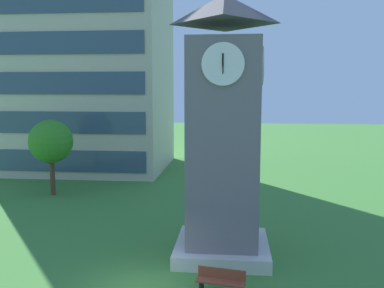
% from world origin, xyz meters
% --- Properties ---
extents(office_building, '(14.68, 11.88, 25.60)m').
position_xyz_m(office_building, '(-10.37, 24.34, 12.80)').
color(office_building, beige).
rests_on(office_building, ground).
extents(clock_tower, '(4.16, 4.16, 11.47)m').
position_xyz_m(clock_tower, '(2.97, 3.92, 5.16)').
color(clock_tower, slate).
rests_on(clock_tower, ground).
extents(park_bench, '(1.86, 0.80, 0.88)m').
position_xyz_m(park_bench, '(3.01, 0.26, 0.46)').
color(park_bench, brown).
rests_on(park_bench, ground).
extents(tree_by_building, '(3.07, 3.07, 5.39)m').
position_xyz_m(tree_by_building, '(-9.37, 13.58, 3.83)').
color(tree_by_building, '#513823').
rests_on(tree_by_building, ground).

